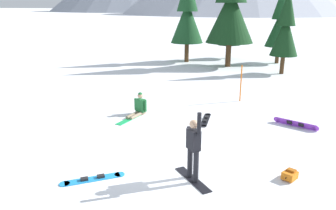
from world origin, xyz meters
TOP-DOWN VIEW (x-y plane):
  - ground_plane at (0.00, 0.00)m, footprint 800.00×800.00m
  - snowboarder_foreground at (1.42, -0.96)m, footprint 1.25×1.34m
  - snowboarder_midground at (-2.01, 3.96)m, footprint 0.83×1.81m
  - loose_snowboard_near_right at (0.96, 4.07)m, footprint 0.32×1.80m
  - loose_snowboard_far_spare at (-1.26, -1.69)m, footprint 1.64×1.29m
  - loose_snowboard_near_left at (4.52, 4.24)m, footprint 1.70×0.88m
  - backpack_orange at (4.01, -0.20)m, footprint 0.50×0.55m
  - trail_marker_pole at (2.14, 7.40)m, footprint 0.06×0.06m
  - pine_tree_twin at (-3.05, 18.45)m, footprint 2.67×2.67m
  - pine_tree_leaning at (4.31, 19.79)m, footprint 2.20×2.20m
  - pine_tree_broad at (0.17, 21.22)m, footprint 2.02×2.02m
  - pine_tree_young at (0.55, 17.14)m, footprint 3.61×3.61m
  - pine_tree_tall at (4.49, 15.25)m, footprint 1.87×1.87m

SIDE VIEW (x-z plane):
  - ground_plane at x=0.00m, z-range 0.00..0.00m
  - loose_snowboard_far_spare at x=-1.26m, z-range -0.03..0.07m
  - loose_snowboard_near_right at x=0.96m, z-range -0.02..0.07m
  - backpack_orange at x=4.01m, z-range -0.01..0.27m
  - loose_snowboard_near_left at x=4.52m, z-range 0.00..0.26m
  - snowboarder_midground at x=-2.01m, z-range -0.15..0.84m
  - trail_marker_pole at x=2.14m, z-range 0.00..1.82m
  - snowboarder_foreground at x=1.42m, z-range -0.05..1.98m
  - pine_tree_broad at x=0.17m, z-range 0.25..5.74m
  - pine_tree_tall at x=4.49m, z-range 0.25..6.03m
  - pine_tree_leaning at x=4.31m, z-range 0.28..6.49m
  - pine_tree_twin at x=-3.05m, z-range 0.33..7.59m
  - pine_tree_young at x=0.55m, z-range 0.38..8.79m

